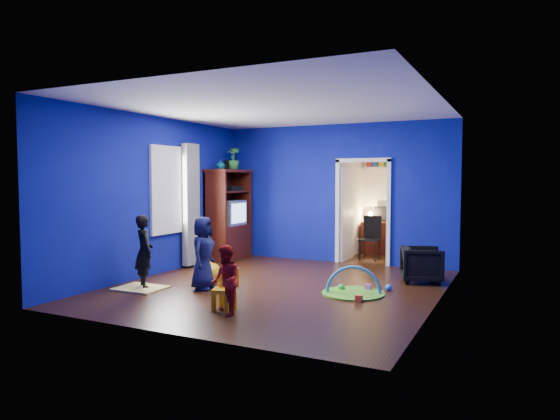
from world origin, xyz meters
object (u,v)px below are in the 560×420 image
at_px(armchair, 422,264).
at_px(tv_armoire, 228,215).
at_px(vase, 220,164).
at_px(study_desk, 381,238).
at_px(kid_chair, 224,292).
at_px(toddler_red, 225,280).
at_px(crt_tv, 230,213).
at_px(play_mat, 353,293).
at_px(hopper_ball, 209,274).
at_px(child_black, 144,252).
at_px(child_navy, 203,253).
at_px(folding_chair, 370,239).

bearing_deg(armchair, tv_armoire, 63.47).
relative_size(vase, study_desk, 0.23).
relative_size(armchair, tv_armoire, 0.34).
bearing_deg(kid_chair, vase, 103.31).
bearing_deg(toddler_red, crt_tv, 166.35).
xyz_separation_m(vase, play_mat, (3.48, -1.70, -2.05)).
distance_m(armchair, hopper_ball, 3.59).
distance_m(child_black, play_mat, 3.38).
bearing_deg(play_mat, hopper_ball, -168.46).
relative_size(play_mat, study_desk, 1.08).
relative_size(child_navy, study_desk, 1.32).
bearing_deg(vase, child_navy, -63.31).
height_order(armchair, crt_tv, crt_tv).
xyz_separation_m(hopper_ball, kid_chair, (1.03, -1.18, 0.05)).
bearing_deg(toddler_red, play_mat, 103.95).
bearing_deg(folding_chair, child_navy, -111.93).
bearing_deg(toddler_red, folding_chair, 130.14).
bearing_deg(play_mat, kid_chair, -127.83).
height_order(tv_armoire, crt_tv, tv_armoire).
xyz_separation_m(child_navy, folding_chair, (1.60, 3.97, -0.12)).
xyz_separation_m(armchair, play_mat, (-0.77, -1.36, -0.29)).
relative_size(toddler_red, vase, 4.41).
bearing_deg(kid_chair, folding_chair, 62.82).
bearing_deg(kid_chair, child_navy, 116.66).
bearing_deg(child_navy, armchair, -67.96).
bearing_deg(tv_armoire, folding_chair, 23.86).
distance_m(child_black, crt_tv, 3.10).
xyz_separation_m(child_black, child_navy, (0.90, 0.34, -0.01)).
bearing_deg(kid_chair, play_mat, 32.19).
relative_size(tv_armoire, kid_chair, 3.92).
relative_size(child_navy, play_mat, 1.23).
height_order(vase, play_mat, vase).
distance_m(toddler_red, vase, 4.55).
distance_m(crt_tv, kid_chair, 4.31).
relative_size(tv_armoire, study_desk, 2.23).
bearing_deg(tv_armoire, study_desk, 38.05).
xyz_separation_m(crt_tv, kid_chair, (2.16, -3.65, -0.77)).
relative_size(toddler_red, crt_tv, 1.30).
bearing_deg(crt_tv, folding_chair, 24.16).
height_order(vase, tv_armoire, vase).
xyz_separation_m(child_navy, crt_tv, (-1.18, 2.73, 0.44)).
relative_size(kid_chair, folding_chair, 0.54).
relative_size(crt_tv, kid_chair, 1.40).
xyz_separation_m(crt_tv, play_mat, (3.44, -2.00, -1.01)).
bearing_deg(hopper_ball, child_black, -145.42).
xyz_separation_m(kid_chair, play_mat, (1.28, 1.65, -0.24)).
relative_size(child_black, tv_armoire, 0.60).
relative_size(tv_armoire, hopper_ball, 4.90).
bearing_deg(crt_tv, child_navy, -66.60).
bearing_deg(crt_tv, armchair, -8.65).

